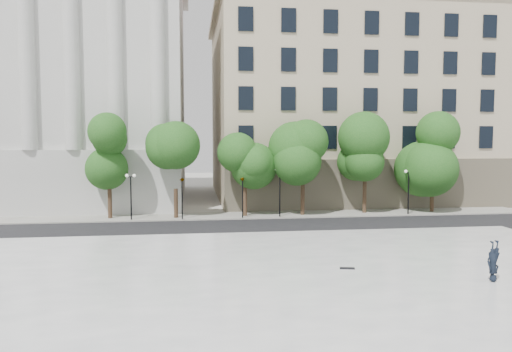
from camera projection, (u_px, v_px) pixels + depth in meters
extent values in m
plane|color=beige|center=(218.00, 308.00, 20.79)|extent=(160.00, 160.00, 0.00)
cube|color=white|center=(215.00, 282.00, 23.73)|extent=(44.00, 22.00, 0.45)
cube|color=black|center=(206.00, 229.00, 38.58)|extent=(60.00, 8.00, 0.02)
cube|color=#A6A399|center=(204.00, 216.00, 44.51)|extent=(60.00, 4.00, 0.12)
cube|color=beige|center=(48.00, 89.00, 56.20)|extent=(30.00, 26.00, 25.00)
cube|color=tan|center=(364.00, 109.00, 61.09)|extent=(36.00, 26.00, 21.00)
cube|color=#AB5537|center=(366.00, 11.00, 60.18)|extent=(34.00, 24.00, 1.40)
cylinder|color=black|center=(182.00, 200.00, 42.46)|extent=(0.10, 0.10, 3.50)
imported|color=black|center=(182.00, 176.00, 42.30)|extent=(0.79, 1.57, 0.62)
cylinder|color=black|center=(243.00, 199.00, 43.12)|extent=(0.10, 0.10, 3.50)
imported|color=black|center=(243.00, 175.00, 42.96)|extent=(0.76, 1.66, 0.65)
imported|color=black|center=(493.00, 276.00, 22.99)|extent=(1.21, 2.03, 0.52)
cube|color=black|center=(347.00, 268.00, 25.21)|extent=(0.77, 0.35, 0.08)
cylinder|color=#382619|center=(110.00, 202.00, 43.05)|extent=(0.36, 0.36, 2.97)
sphere|color=#144815|center=(109.00, 156.00, 42.73)|extent=(3.52, 3.52, 3.52)
cylinder|color=#382619|center=(176.00, 204.00, 43.32)|extent=(0.36, 0.36, 2.65)
sphere|color=#144815|center=(175.00, 163.00, 43.05)|extent=(3.58, 3.58, 3.58)
cylinder|color=#382619|center=(245.00, 202.00, 44.36)|extent=(0.36, 0.36, 2.65)
sphere|color=#144815|center=(245.00, 162.00, 44.09)|extent=(3.55, 3.55, 3.55)
cylinder|color=#382619|center=(303.00, 200.00, 44.97)|extent=(0.36, 0.36, 2.91)
sphere|color=#144815|center=(303.00, 156.00, 44.67)|extent=(4.04, 4.04, 4.04)
cylinder|color=#382619|center=(365.00, 197.00, 46.21)|extent=(0.36, 0.36, 3.14)
sphere|color=#144815|center=(365.00, 151.00, 45.88)|extent=(3.98, 3.98, 3.98)
cylinder|color=#382619|center=(432.00, 197.00, 47.00)|extent=(0.36, 0.36, 2.98)
sphere|color=#144815|center=(433.00, 154.00, 46.68)|extent=(4.52, 4.52, 4.52)
cylinder|color=black|center=(131.00, 199.00, 42.20)|extent=(0.12, 0.12, 3.77)
cube|color=black|center=(131.00, 177.00, 42.05)|extent=(0.60, 0.06, 0.06)
sphere|color=white|center=(127.00, 176.00, 42.00)|extent=(0.28, 0.28, 0.28)
sphere|color=white|center=(134.00, 176.00, 42.08)|extent=(0.28, 0.28, 0.28)
cylinder|color=black|center=(280.00, 194.00, 43.82)|extent=(0.12, 0.12, 4.23)
cube|color=black|center=(280.00, 170.00, 43.65)|extent=(0.60, 0.06, 0.06)
sphere|color=white|center=(277.00, 169.00, 43.61)|extent=(0.28, 0.28, 0.28)
sphere|color=white|center=(283.00, 169.00, 43.68)|extent=(0.28, 0.28, 0.28)
cylinder|color=black|center=(408.00, 194.00, 45.35)|extent=(0.12, 0.12, 3.92)
cube|color=black|center=(409.00, 172.00, 45.20)|extent=(0.60, 0.06, 0.06)
sphere|color=white|center=(406.00, 171.00, 45.15)|extent=(0.28, 0.28, 0.28)
sphere|color=white|center=(412.00, 171.00, 45.23)|extent=(0.28, 0.28, 0.28)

